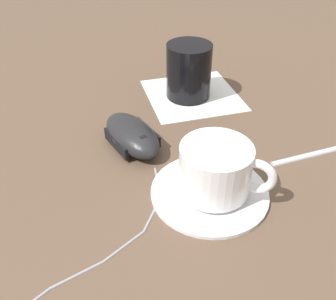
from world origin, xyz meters
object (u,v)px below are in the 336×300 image
at_px(coffee_cup, 217,169).
at_px(pen, 316,152).
at_px(drinking_glass, 189,71).
at_px(computer_mouse, 132,135).
at_px(saucer, 210,191).

distance_m(coffee_cup, pen, 0.17).
distance_m(coffee_cup, drinking_glass, 0.25).
height_order(computer_mouse, drinking_glass, drinking_glass).
bearing_deg(drinking_glass, saucer, 140.96).
xyz_separation_m(computer_mouse, pen, (-0.19, -0.18, -0.01)).
distance_m(computer_mouse, drinking_glass, 0.17).
distance_m(saucer, coffee_cup, 0.04).
relative_size(saucer, computer_mouse, 1.17).
xyz_separation_m(saucer, computer_mouse, (0.14, 0.01, 0.01)).
bearing_deg(computer_mouse, drinking_glass, -73.14).
relative_size(coffee_cup, drinking_glass, 1.19).
xyz_separation_m(saucer, coffee_cup, (-0.00, -0.00, 0.04)).
xyz_separation_m(computer_mouse, drinking_glass, (0.05, -0.16, 0.03)).
xyz_separation_m(coffee_cup, pen, (-0.04, -0.16, -0.04)).
relative_size(coffee_cup, computer_mouse, 0.88).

